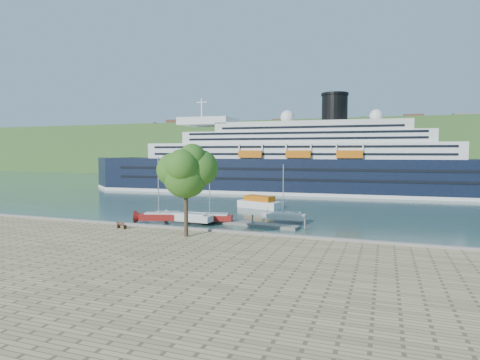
% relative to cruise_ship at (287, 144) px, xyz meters
% --- Properties ---
extents(ground, '(400.00, 400.00, 0.00)m').
position_rel_cruise_ship_xyz_m(ground, '(-1.07, -57.71, -12.55)').
color(ground, '#2F534D').
rests_on(ground, ground).
extents(far_hillside, '(400.00, 50.00, 24.00)m').
position_rel_cruise_ship_xyz_m(far_hillside, '(-1.07, 87.29, -0.55)').
color(far_hillside, '#365C25').
rests_on(far_hillside, ground).
extents(quay_coping, '(220.00, 0.50, 0.30)m').
position_rel_cruise_ship_xyz_m(quay_coping, '(-1.07, -57.91, -11.40)').
color(quay_coping, slate).
rests_on(quay_coping, promenade).
extents(cruise_ship, '(112.53, 22.99, 25.09)m').
position_rel_cruise_ship_xyz_m(cruise_ship, '(0.00, 0.00, 0.00)').
color(cruise_ship, black).
rests_on(cruise_ship, ground).
extents(park_bench, '(1.54, 0.93, 0.92)m').
position_rel_cruise_ship_xyz_m(park_bench, '(-6.72, -60.14, -11.09)').
color(park_bench, '#4A2415').
rests_on(park_bench, promenade).
extents(promenade_tree, '(6.77, 6.77, 11.21)m').
position_rel_cruise_ship_xyz_m(promenade_tree, '(2.97, -61.56, -5.94)').
color(promenade_tree, '#326119').
rests_on(promenade_tree, promenade).
extents(floating_pontoon, '(17.69, 4.54, 0.39)m').
position_rel_cruise_ship_xyz_m(floating_pontoon, '(4.26, -47.16, -12.35)').
color(floating_pontoon, gray).
rests_on(floating_pontoon, ground).
extents(sailboat_white_near, '(7.38, 2.36, 9.43)m').
position_rel_cruise_ship_xyz_m(sailboat_white_near, '(-2.56, -49.76, -7.83)').
color(sailboat_white_near, silver).
rests_on(sailboat_white_near, ground).
extents(sailboat_red, '(6.63, 3.28, 8.25)m').
position_rel_cruise_ship_xyz_m(sailboat_red, '(0.17, -47.89, -8.42)').
color(sailboat_red, maroon).
rests_on(sailboat_red, ground).
extents(sailboat_white_far, '(6.43, 1.92, 8.26)m').
position_rel_cruise_ship_xyz_m(sailboat_white_far, '(10.07, -43.22, -8.42)').
color(sailboat_white_far, silver).
rests_on(sailboat_white_far, ground).
extents(tender_launch, '(8.91, 5.32, 2.33)m').
position_rel_cruise_ship_xyz_m(tender_launch, '(1.82, -29.97, -11.38)').
color(tender_launch, '#C65E0B').
rests_on(tender_launch, ground).
extents(sailboat_extra, '(7.51, 4.18, 9.35)m').
position_rel_cruise_ship_xyz_m(sailboat_extra, '(-6.85, -50.35, -7.87)').
color(sailboat_extra, maroon).
rests_on(sailboat_extra, ground).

